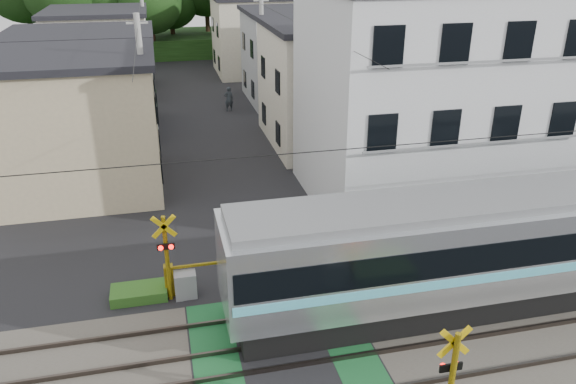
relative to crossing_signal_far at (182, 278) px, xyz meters
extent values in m
plane|color=black|center=(2.59, -3.65, -0.71)|extent=(120.00, 120.00, 0.00)
cube|color=#47423A|center=(2.59, -3.65, -0.71)|extent=(120.00, 6.00, 0.00)
cube|color=black|center=(2.59, -3.65, -0.71)|extent=(5.20, 120.00, 0.00)
cube|color=#145126|center=(0.69, -3.65, -0.70)|extent=(1.30, 6.00, 0.00)
cube|color=#145126|center=(4.49, -3.65, -0.70)|extent=(1.30, 6.00, 0.00)
cube|color=#3F3833|center=(2.59, -4.15, -0.64)|extent=(120.00, 0.08, 0.14)
cube|color=#3F3833|center=(2.59, -3.15, -0.64)|extent=(120.00, 0.08, 0.14)
cube|color=#3F3833|center=(2.59, -1.75, -0.64)|extent=(120.00, 0.08, 0.14)
cube|color=black|center=(10.21, -2.45, -0.25)|extent=(17.56, 2.42, 0.91)
cube|color=black|center=(3.80, -2.45, -0.41)|extent=(2.44, 2.24, 0.61)
cube|color=silver|center=(10.21, -2.45, 1.52)|extent=(18.30, 2.85, 2.64)
cube|color=black|center=(10.21, -2.45, 1.84)|extent=(18.00, 2.89, 0.90)
cube|color=#58C6DD|center=(10.21, -2.45, 1.15)|extent=(18.11, 2.88, 0.28)
cube|color=slate|center=(10.21, -2.45, 2.97)|extent=(17.93, 2.33, 0.24)
cube|color=black|center=(1.11, -2.45, 1.92)|extent=(0.10, 2.45, 1.59)
cube|color=yellow|center=(5.59, -7.15, 1.99)|extent=(0.77, 0.05, 0.77)
cube|color=yellow|center=(5.59, -7.15, 1.99)|extent=(0.77, 0.05, 0.77)
cube|color=black|center=(5.59, -7.15, 1.29)|extent=(0.55, 0.05, 0.20)
sphere|color=#FF0C07|center=(5.43, -7.09, 1.29)|extent=(0.16, 0.16, 0.16)
sphere|color=#FF0C07|center=(5.75, -7.09, 1.29)|extent=(0.16, 0.16, 0.16)
cylinder|color=yellow|center=(-0.41, -0.05, 0.79)|extent=(0.14, 0.14, 3.00)
cube|color=yellow|center=(-0.41, -0.15, 1.99)|extent=(0.77, 0.05, 0.77)
cube|color=yellow|center=(-0.41, -0.15, 1.99)|extent=(0.77, 0.05, 0.77)
cube|color=black|center=(-0.41, -0.15, 1.29)|extent=(0.55, 0.05, 0.20)
sphere|color=#FF0C07|center=(-0.57, -0.21, 1.29)|extent=(0.16, 0.16, 0.16)
sphere|color=#FF0C07|center=(-0.25, -0.21, 1.29)|extent=(0.16, 0.16, 0.16)
cube|color=gray|center=(0.09, -0.05, -0.26)|extent=(0.70, 0.50, 0.90)
cube|color=yellow|center=(-0.41, 0.20, -0.16)|extent=(0.30, 0.30, 1.10)
cube|color=yellow|center=(1.84, 0.20, 0.29)|extent=(4.20, 0.08, 0.08)
cube|color=white|center=(11.09, 5.85, 3.79)|extent=(10.00, 8.00, 9.00)
cube|color=black|center=(7.39, 1.82, 0.79)|extent=(1.10, 0.06, 1.40)
cube|color=black|center=(9.84, 1.82, 0.79)|extent=(1.10, 0.06, 1.40)
cube|color=black|center=(12.29, 1.82, 0.79)|extent=(1.10, 0.06, 1.40)
cube|color=black|center=(14.74, 1.82, 0.79)|extent=(1.10, 0.06, 1.40)
cube|color=gray|center=(11.09, 1.60, 0.19)|extent=(9.00, 0.06, 0.08)
cube|color=black|center=(7.39, 1.82, 3.79)|extent=(1.10, 0.06, 1.40)
cube|color=black|center=(9.84, 1.82, 3.79)|extent=(1.10, 0.06, 1.40)
cube|color=black|center=(12.29, 1.82, 3.79)|extent=(1.10, 0.06, 1.40)
cube|color=black|center=(14.74, 1.82, 3.79)|extent=(1.10, 0.06, 1.40)
cube|color=gray|center=(11.09, 1.60, 3.19)|extent=(9.00, 0.06, 0.08)
cube|color=black|center=(7.39, 1.82, 6.79)|extent=(1.10, 0.06, 1.40)
cube|color=black|center=(9.84, 1.82, 6.79)|extent=(1.10, 0.06, 1.40)
cube|color=black|center=(12.29, 1.82, 6.79)|extent=(1.10, 0.06, 1.40)
cube|color=gray|center=(11.09, 1.60, 6.19)|extent=(9.00, 0.06, 0.08)
cube|color=#C6B38C|center=(-3.91, 10.35, 2.29)|extent=(7.00, 7.00, 6.00)
cube|color=black|center=(-3.91, 10.35, 5.44)|extent=(7.35, 7.35, 0.30)
cube|color=black|center=(-0.38, 8.60, 0.59)|extent=(0.06, 1.00, 1.20)
cube|color=black|center=(-0.38, 12.10, 0.59)|extent=(0.06, 1.00, 1.20)
cube|color=black|center=(-0.38, 8.60, 3.39)|extent=(0.06, 1.00, 1.20)
cube|color=black|center=(-0.38, 12.10, 3.39)|extent=(0.06, 1.00, 1.20)
cube|color=beige|center=(9.39, 14.35, 2.54)|extent=(7.00, 8.00, 6.50)
cube|color=black|center=(9.39, 14.35, 5.94)|extent=(7.35, 8.40, 0.30)
cube|color=black|center=(5.86, 12.35, 0.59)|extent=(0.06, 1.00, 1.20)
cube|color=black|center=(5.86, 16.35, 0.59)|extent=(0.06, 1.00, 1.20)
cube|color=black|center=(5.86, 12.35, 3.39)|extent=(0.06, 1.00, 1.20)
cube|color=black|center=(5.86, 16.35, 3.39)|extent=(0.06, 1.00, 1.20)
cube|color=#A1A4A6|center=(-4.41, 19.35, 2.19)|extent=(8.00, 7.00, 5.80)
cube|color=black|center=(-4.41, 19.35, 5.24)|extent=(8.40, 7.35, 0.30)
cube|color=black|center=(-0.38, 17.60, 0.59)|extent=(0.06, 1.00, 1.20)
cube|color=black|center=(-0.38, 21.10, 0.59)|extent=(0.06, 1.00, 1.20)
cube|color=black|center=(-0.38, 17.60, 3.39)|extent=(0.06, 1.00, 1.20)
cube|color=black|center=(-0.38, 21.10, 3.39)|extent=(0.06, 1.00, 1.20)
cube|color=#A1A4A6|center=(9.79, 24.35, 2.39)|extent=(7.00, 7.00, 6.20)
cube|color=black|center=(9.79, 24.35, 5.64)|extent=(7.35, 7.35, 0.30)
cube|color=black|center=(6.26, 22.60, 0.59)|extent=(0.06, 1.00, 1.20)
cube|color=black|center=(6.26, 26.10, 0.59)|extent=(0.06, 1.00, 1.20)
cube|color=black|center=(6.26, 22.60, 3.39)|extent=(0.06, 1.00, 1.20)
cube|color=black|center=(6.26, 26.10, 3.39)|extent=(0.06, 1.00, 1.20)
cube|color=beige|center=(-4.21, 29.35, 2.29)|extent=(7.00, 8.00, 6.00)
cube|color=black|center=(-4.21, 29.35, 5.44)|extent=(7.35, 8.40, 0.30)
cube|color=black|center=(-0.68, 27.35, 0.59)|extent=(0.06, 1.00, 1.20)
cube|color=black|center=(-0.68, 31.35, 0.59)|extent=(0.06, 1.00, 1.20)
cube|color=black|center=(-0.68, 27.35, 3.39)|extent=(0.06, 1.00, 1.20)
cube|color=black|center=(-0.68, 31.35, 3.39)|extent=(0.06, 1.00, 1.20)
cube|color=beige|center=(9.09, 34.35, 2.49)|extent=(8.00, 7.00, 6.40)
cube|color=black|center=(5.06, 32.60, 0.59)|extent=(0.06, 1.00, 1.20)
cube|color=black|center=(5.06, 36.10, 0.59)|extent=(0.06, 1.00, 1.20)
cube|color=black|center=(5.06, 32.60, 3.39)|extent=(0.06, 1.00, 1.20)
cube|color=black|center=(5.06, 36.10, 3.39)|extent=(0.06, 1.00, 1.20)
cube|color=#1C3E14|center=(2.59, 46.35, 0.29)|extent=(40.00, 10.00, 2.00)
cylinder|color=#332114|center=(-11.88, 45.36, 2.25)|extent=(0.50, 0.50, 5.91)
cylinder|color=#332114|center=(-8.11, 42.92, 1.98)|extent=(0.50, 0.50, 5.37)
cylinder|color=#332114|center=(-4.30, 43.86, 1.77)|extent=(0.50, 0.50, 4.96)
cylinder|color=#332114|center=(-0.27, 41.78, 1.49)|extent=(0.50, 0.50, 4.39)
sphere|color=#1C3E14|center=(-0.27, 41.78, 5.00)|extent=(6.15, 6.15, 6.15)
cylinder|color=#332114|center=(1.81, 46.10, 1.37)|extent=(0.50, 0.50, 4.17)
sphere|color=#1C3E14|center=(1.81, 46.10, 4.71)|extent=(5.84, 5.84, 5.84)
cylinder|color=#332114|center=(5.62, 47.18, 2.24)|extent=(0.50, 0.50, 5.90)
cylinder|color=#332114|center=(8.83, 41.91, 2.01)|extent=(0.50, 0.50, 5.44)
cylinder|color=#332114|center=(13.66, 47.28, 1.64)|extent=(0.50, 0.50, 4.71)
cylinder|color=#332114|center=(17.18, 44.99, 2.18)|extent=(0.50, 0.50, 5.79)
cube|color=black|center=(8.59, -2.45, 4.89)|extent=(60.00, 0.02, 0.02)
cylinder|color=#A5A5A0|center=(-0.81, 9.35, 3.29)|extent=(0.26, 0.26, 8.00)
cube|color=#A5A5A0|center=(-0.81, 9.35, 6.89)|extent=(0.90, 0.08, 0.08)
cylinder|color=#A5A5A0|center=(6.19, 18.35, 3.29)|extent=(0.26, 0.26, 8.00)
cube|color=#A5A5A0|center=(6.19, 18.35, 6.89)|extent=(0.90, 0.08, 0.08)
cylinder|color=#A5A5A0|center=(-0.81, 30.35, 3.29)|extent=(0.26, 0.26, 8.00)
cube|color=black|center=(-0.81, 19.85, 6.69)|extent=(0.02, 42.00, 0.02)
cube|color=black|center=(6.19, 19.85, 6.69)|extent=(0.02, 42.00, 0.02)
imported|color=#30373C|center=(4.48, 22.11, 0.14)|extent=(0.63, 0.43, 1.70)
cube|color=#2D5E1E|center=(-1.41, 0.25, -0.53)|extent=(1.80, 1.00, 0.36)
cube|color=#2D5E1E|center=(7.19, -0.45, -0.56)|extent=(1.50, 0.90, 0.30)
camera|label=1|loc=(-0.18, -15.90, 9.89)|focal=35.00mm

